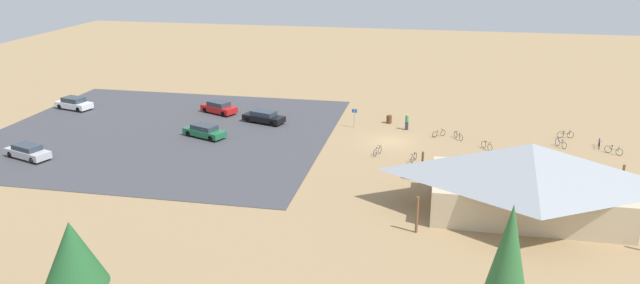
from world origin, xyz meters
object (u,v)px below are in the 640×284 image
bicycle_silver_edge_north (377,151)px  car_black_inner_stall (264,117)px  pine_center (73,254)px  bicycle_green_yard_left (458,136)px  bicycle_yellow_back_row (487,146)px  visitor_near_lot (407,122)px  trash_bin (389,119)px  bicycle_red_near_porch (428,168)px  car_red_aisle_side (219,107)px  bicycle_black_by_bin (565,135)px  bicycle_blue_mid_cluster (561,143)px  visitor_at_bikes (514,161)px  bike_pavilion (529,176)px  bicycle_orange_yard_center (439,134)px  bicycle_teal_yard_right (614,150)px  lot_sign (354,115)px  car_green_by_curb (205,131)px  car_silver_mid_lot (28,152)px  car_white_end_stall (74,103)px  bicycle_white_front_row (414,158)px  bicycle_purple_near_sign (599,144)px  pine_midwest (508,259)px

bicycle_silver_edge_north → car_black_inner_stall: car_black_inner_stall is taller
pine_center → bicycle_green_yard_left: 41.65m
bicycle_yellow_back_row → visitor_near_lot: visitor_near_lot is taller
trash_bin → bicycle_red_near_porch: size_ratio=0.71×
car_black_inner_stall → car_red_aisle_side: 6.82m
trash_bin → car_black_inner_stall: (13.79, 2.68, 0.28)m
trash_bin → car_red_aisle_side: 20.07m
bicycle_green_yard_left → bicycle_black_by_bin: (-10.92, -2.56, 0.02)m
bicycle_blue_mid_cluster → visitor_at_bikes: 9.36m
bike_pavilion → bicycle_orange_yard_center: 19.01m
bicycle_silver_edge_north → bicycle_teal_yard_right: (-22.27, -4.72, -0.01)m
lot_sign → bicycle_orange_yard_center: lot_sign is taller
pine_center → visitor_near_lot: pine_center is taller
car_green_by_curb → car_silver_mid_lot: 16.74m
bike_pavilion → visitor_at_bikes: 9.16m
bicycle_silver_edge_north → trash_bin: bearing=-90.8°
bicycle_yellow_back_row → car_white_end_stall: size_ratio=0.30×
visitor_at_bikes → bicycle_orange_yard_center: bearing=-52.8°
lot_sign → bicycle_blue_mid_cluster: lot_sign is taller
bicycle_blue_mid_cluster → visitor_near_lot: size_ratio=0.88×
bicycle_white_front_row → visitor_at_bikes: size_ratio=0.93×
bicycle_red_near_porch → car_silver_mid_lot: (37.02, 3.90, 0.34)m
car_white_end_stall → car_black_inner_stall: bearing=177.8°
trash_bin → bicycle_purple_near_sign: size_ratio=0.50×
bicycle_orange_yard_center → visitor_at_bikes: (-6.61, 8.71, 0.57)m
bike_pavilion → bicycle_purple_near_sign: 19.61m
bicycle_silver_edge_north → bike_pavilion: bearing=138.9°
car_green_by_curb → visitor_near_lot: (-20.45, -6.82, 0.20)m
trash_bin → bicycle_silver_edge_north: (0.15, 10.71, -0.07)m
bicycle_white_front_row → bicycle_teal_yard_right: 19.66m
trash_bin → bicycle_teal_yard_right: trash_bin is taller
bicycle_orange_yard_center → visitor_near_lot: 3.93m
bicycle_teal_yard_right → visitor_at_bikes: 11.93m
bike_pavilion → trash_bin: 24.77m
lot_sign → car_silver_mid_lot: (28.68, 15.80, -0.68)m
bicycle_green_yard_left → bicycle_black_by_bin: bearing=-166.8°
bicycle_silver_edge_north → car_silver_mid_lot: bearing=13.1°
bicycle_green_yard_left → bicycle_black_by_bin: 11.22m
bicycle_red_near_porch → car_red_aisle_side: bearing=-29.9°
bicycle_blue_mid_cluster → bicycle_white_front_row: bearing=26.4°
bicycle_yellow_back_row → bicycle_red_near_porch: bicycle_yellow_back_row is taller
trash_bin → bicycle_silver_edge_north: trash_bin is taller
bicycle_yellow_back_row → bicycle_silver_edge_north: size_ratio=0.91×
bicycle_orange_yard_center → visitor_at_bikes: bearing=127.2°
pine_midwest → car_red_aisle_side: 47.98m
bicycle_silver_edge_north → lot_sign: bearing=-67.5°
car_green_by_curb → bicycle_red_near_porch: bearing=166.8°
bicycle_teal_yard_right → car_black_inner_stall: bearing=-5.3°
car_silver_mid_lot → car_white_end_stall: size_ratio=1.04×
car_green_by_curb → visitor_at_bikes: (-30.53, 3.65, 0.19)m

